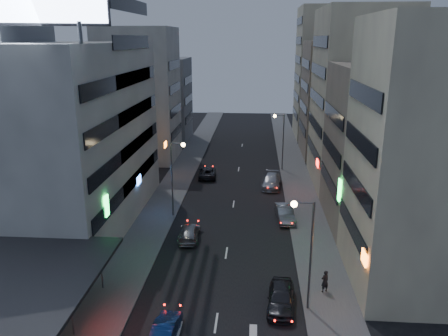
# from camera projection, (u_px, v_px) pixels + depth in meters

# --- Properties ---
(sidewalk_left) EXTENTS (4.00, 120.00, 0.12)m
(sidewalk_left) POSITION_uv_depth(u_px,v_px,m) (172.00, 190.00, 54.73)
(sidewalk_left) COLOR #4C4C4F
(sidewalk_left) RESTS_ON ground
(sidewalk_right) EXTENTS (4.00, 120.00, 0.12)m
(sidewalk_right) POSITION_uv_depth(u_px,v_px,m) (300.00, 194.00, 53.60)
(sidewalk_right) COLOR #4C4C4F
(sidewalk_right) RESTS_ON ground
(white_building) EXTENTS (14.00, 24.00, 18.00)m
(white_building) POSITION_uv_depth(u_px,v_px,m) (60.00, 137.00, 43.27)
(white_building) COLOR beige
(white_building) RESTS_ON ground
(shophouse_near) EXTENTS (10.00, 11.00, 20.00)m
(shophouse_near) POSITION_uv_depth(u_px,v_px,m) (429.00, 159.00, 31.62)
(shophouse_near) COLOR beige
(shophouse_near) RESTS_ON ground
(shophouse_mid) EXTENTS (11.00, 12.00, 16.00)m
(shophouse_mid) POSITION_uv_depth(u_px,v_px,m) (388.00, 147.00, 43.15)
(shophouse_mid) COLOR gray
(shophouse_mid) RESTS_ON ground
(shophouse_far) EXTENTS (10.00, 14.00, 22.00)m
(shophouse_far) POSITION_uv_depth(u_px,v_px,m) (357.00, 99.00, 54.75)
(shophouse_far) COLOR beige
(shophouse_far) RESTS_ON ground
(far_left_a) EXTENTS (11.00, 10.00, 20.00)m
(far_left_a) POSITION_uv_depth(u_px,v_px,m) (140.00, 95.00, 66.77)
(far_left_a) COLOR beige
(far_left_a) RESTS_ON ground
(far_left_b) EXTENTS (12.00, 10.00, 15.00)m
(far_left_b) POSITION_uv_depth(u_px,v_px,m) (156.00, 100.00, 79.94)
(far_left_b) COLOR slate
(far_left_b) RESTS_ON ground
(far_right_a) EXTENTS (11.00, 12.00, 18.00)m
(far_right_a) POSITION_uv_depth(u_px,v_px,m) (339.00, 99.00, 69.63)
(far_right_a) COLOR gray
(far_right_a) RESTS_ON ground
(far_right_b) EXTENTS (12.00, 12.00, 24.00)m
(far_right_b) POSITION_uv_depth(u_px,v_px,m) (329.00, 74.00, 82.12)
(far_right_b) COLOR beige
(far_right_b) RESTS_ON ground
(street_lamp_right_near) EXTENTS (1.60, 0.44, 8.02)m
(street_lamp_right_near) POSITION_uv_depth(u_px,v_px,m) (306.00, 240.00, 29.29)
(street_lamp_right_near) COLOR #595B60
(street_lamp_right_near) RESTS_ON sidewalk_right
(street_lamp_left) EXTENTS (1.60, 0.44, 8.02)m
(street_lamp_left) POSITION_uv_depth(u_px,v_px,m) (175.00, 168.00, 45.43)
(street_lamp_left) COLOR #595B60
(street_lamp_left) RESTS_ON sidewalk_left
(street_lamp_right_far) EXTENTS (1.60, 0.44, 8.02)m
(street_lamp_right_far) POSITION_uv_depth(u_px,v_px,m) (281.00, 134.00, 61.79)
(street_lamp_right_far) COLOR #595B60
(street_lamp_right_far) RESTS_ON sidewalk_right
(parked_car_right_near) EXTENTS (2.26, 4.81, 1.59)m
(parked_car_right_near) POSITION_uv_depth(u_px,v_px,m) (281.00, 297.00, 30.82)
(parked_car_right_near) COLOR #27272C
(parked_car_right_near) RESTS_ON ground
(parked_car_right_mid) EXTENTS (2.05, 4.82, 1.55)m
(parked_car_right_mid) POSITION_uv_depth(u_px,v_px,m) (285.00, 213.00, 45.70)
(parked_car_right_mid) COLOR gray
(parked_car_right_mid) RESTS_ON ground
(parked_car_left) EXTENTS (2.80, 5.25, 1.40)m
(parked_car_left) POSITION_uv_depth(u_px,v_px,m) (207.00, 172.00, 59.94)
(parked_car_left) COLOR #242428
(parked_car_left) RESTS_ON ground
(parked_car_right_far) EXTENTS (2.77, 5.65, 1.58)m
(parked_car_right_far) POSITION_uv_depth(u_px,v_px,m) (271.00, 181.00, 55.92)
(parked_car_right_far) COLOR #9A9CA2
(parked_car_right_far) RESTS_ON ground
(road_car_blue) EXTENTS (1.55, 4.01, 1.30)m
(road_car_blue) POSITION_uv_depth(u_px,v_px,m) (166.00, 329.00, 27.71)
(road_car_blue) COLOR navy
(road_car_blue) RESTS_ON ground
(road_car_silver) EXTENTS (2.06, 4.70, 1.34)m
(road_car_silver) POSITION_uv_depth(u_px,v_px,m) (189.00, 232.00, 41.45)
(road_car_silver) COLOR gray
(road_car_silver) RESTS_ON ground
(person) EXTENTS (0.76, 0.67, 1.75)m
(person) POSITION_uv_depth(u_px,v_px,m) (325.00, 281.00, 32.50)
(person) COLOR black
(person) RESTS_ON sidewalk_right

